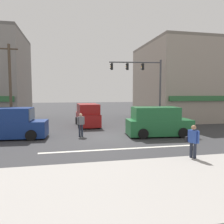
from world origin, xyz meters
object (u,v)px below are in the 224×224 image
van_parked_curbside (11,124)px  van_waiting_far (158,122)px  utility_pole_near_left (10,86)px  pedestrian_mid_crossing (81,123)px  pedestrian_foreground_with_bag (193,141)px  traffic_light_mast (147,80)px  van_crossing_leftbound (88,115)px

van_parked_curbside → van_waiting_far: bearing=-6.8°
utility_pole_near_left → van_waiting_far: size_ratio=1.51×
pedestrian_mid_crossing → utility_pole_near_left: bearing=144.1°
van_waiting_far → pedestrian_foreground_with_bag: bearing=-98.3°
pedestrian_foreground_with_bag → van_parked_curbside: bearing=142.9°
traffic_light_mast → pedestrian_mid_crossing: size_ratio=3.71×
utility_pole_near_left → pedestrian_foreground_with_bag: bearing=-46.9°
van_crossing_leftbound → pedestrian_foreground_with_bag: size_ratio=2.79×
van_waiting_far → van_parked_curbside: 10.30m
utility_pole_near_left → pedestrian_mid_crossing: utility_pole_near_left is taller
traffic_light_mast → van_waiting_far: traffic_light_mast is taller
van_waiting_far → pedestrian_foreground_with_bag: (-0.86, -5.86, -0.05)m
van_parked_curbside → pedestrian_foreground_with_bag: van_parked_curbside is taller
utility_pole_near_left → van_crossing_leftbound: size_ratio=1.53×
van_waiting_far → pedestrian_mid_crossing: 5.56m
van_waiting_far → traffic_light_mast: bearing=79.1°
utility_pole_near_left → van_waiting_far: bearing=-24.3°
van_waiting_far → pedestrian_mid_crossing: size_ratio=2.83×
traffic_light_mast → pedestrian_foreground_with_bag: (-1.77, -10.60, -3.35)m
van_parked_curbside → utility_pole_near_left: bearing=101.9°
van_waiting_far → van_crossing_leftbound: 7.50m
traffic_light_mast → pedestrian_foreground_with_bag: bearing=-99.5°
van_waiting_far → van_crossing_leftbound: size_ratio=1.01×
van_waiting_far → van_parked_curbside: size_ratio=1.00×
utility_pole_near_left → pedestrian_mid_crossing: size_ratio=4.27×
traffic_light_mast → van_waiting_far: size_ratio=1.31×
utility_pole_near_left → pedestrian_foreground_with_bag: utility_pole_near_left is taller
traffic_light_mast → van_crossing_leftbound: 6.46m
pedestrian_foreground_with_bag → van_waiting_far: bearing=81.7°
van_waiting_far → van_crossing_leftbound: same height
van_crossing_leftbound → van_parked_curbside: (-5.72, -4.79, 0.00)m
van_waiting_far → van_parked_curbside: same height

